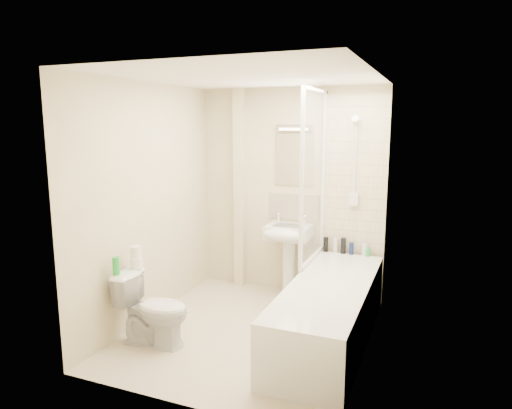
% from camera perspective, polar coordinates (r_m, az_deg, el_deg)
% --- Properties ---
extents(floor, '(2.50, 2.50, 0.00)m').
position_cam_1_polar(floor, '(4.59, -0.85, -15.66)').
color(floor, beige).
rests_on(floor, ground).
extents(wall_back, '(2.20, 0.02, 2.40)m').
position_cam_1_polar(wall_back, '(5.37, 4.29, 1.56)').
color(wall_back, beige).
rests_on(wall_back, ground).
extents(wall_left, '(0.02, 2.50, 2.40)m').
position_cam_1_polar(wall_left, '(4.74, -13.25, 0.17)').
color(wall_left, beige).
rests_on(wall_left, ground).
extents(wall_right, '(0.02, 2.50, 2.40)m').
position_cam_1_polar(wall_right, '(3.92, 14.08, -1.90)').
color(wall_right, beige).
rests_on(wall_right, ground).
extents(ceiling, '(2.20, 2.50, 0.02)m').
position_cam_1_polar(ceiling, '(4.15, -0.94, 15.69)').
color(ceiling, white).
rests_on(ceiling, wall_back).
extents(tile_back, '(0.70, 0.01, 1.75)m').
position_cam_1_polar(tile_back, '(5.15, 12.26, 3.52)').
color(tile_back, beige).
rests_on(tile_back, wall_back).
extents(tile_right, '(0.01, 2.10, 1.75)m').
position_cam_1_polar(tile_right, '(4.01, 14.30, 1.60)').
color(tile_right, beige).
rests_on(tile_right, wall_right).
extents(pipe_boxing, '(0.12, 0.12, 2.40)m').
position_cam_1_polar(pipe_boxing, '(5.53, -2.04, 1.84)').
color(pipe_boxing, beige).
rests_on(pipe_boxing, ground).
extents(splashback, '(0.60, 0.02, 0.30)m').
position_cam_1_polar(splashback, '(5.37, 4.74, -0.28)').
color(splashback, beige).
rests_on(splashback, wall_back).
extents(mirror, '(0.46, 0.01, 0.60)m').
position_cam_1_polar(mirror, '(5.30, 4.82, 5.58)').
color(mirror, white).
rests_on(mirror, wall_back).
extents(strip_light, '(0.42, 0.07, 0.07)m').
position_cam_1_polar(strip_light, '(5.26, 4.80, 9.58)').
color(strip_light, silver).
rests_on(strip_light, wall_back).
extents(bathtub, '(0.70, 2.10, 0.55)m').
position_cam_1_polar(bathtub, '(4.37, 9.13, -13.00)').
color(bathtub, white).
rests_on(bathtub, ground).
extents(shower_screen, '(0.04, 0.92, 1.80)m').
position_cam_1_polar(shower_screen, '(4.79, 7.24, 3.49)').
color(shower_screen, white).
rests_on(shower_screen, bathtub).
extents(shower_fixture, '(0.10, 0.16, 0.99)m').
position_cam_1_polar(shower_fixture, '(5.10, 12.21, 4.82)').
color(shower_fixture, white).
rests_on(shower_fixture, wall_back).
extents(pedestal_sink, '(0.50, 0.47, 0.96)m').
position_cam_1_polar(pedestal_sink, '(5.24, 3.94, -4.52)').
color(pedestal_sink, white).
rests_on(pedestal_sink, ground).
extents(bottle_black_a, '(0.05, 0.05, 0.17)m').
position_cam_1_polar(bottle_black_a, '(5.28, 8.72, -4.95)').
color(bottle_black_a, black).
rests_on(bottle_black_a, bathtub).
extents(bottle_white_a, '(0.05, 0.05, 0.16)m').
position_cam_1_polar(bottle_white_a, '(5.26, 9.91, -5.08)').
color(bottle_white_a, silver).
rests_on(bottle_white_a, bathtub).
extents(bottle_black_b, '(0.06, 0.06, 0.18)m').
position_cam_1_polar(bottle_black_b, '(5.24, 10.85, -5.08)').
color(bottle_black_b, black).
rests_on(bottle_black_b, bathtub).
extents(bottle_blue, '(0.05, 0.05, 0.13)m').
position_cam_1_polar(bottle_blue, '(5.23, 11.84, -5.41)').
color(bottle_blue, navy).
rests_on(bottle_blue, bathtub).
extents(bottle_white_b, '(0.06, 0.06, 0.14)m').
position_cam_1_polar(bottle_white_b, '(5.21, 13.43, -5.52)').
color(bottle_white_b, silver).
rests_on(bottle_white_b, bathtub).
extents(bottle_green, '(0.06, 0.06, 0.09)m').
position_cam_1_polar(bottle_green, '(5.21, 13.76, -5.77)').
color(bottle_green, green).
rests_on(bottle_green, bathtub).
extents(toilet, '(0.48, 0.72, 0.67)m').
position_cam_1_polar(toilet, '(4.35, -12.70, -12.62)').
color(toilet, white).
rests_on(toilet, ground).
extents(toilet_roll_lower, '(0.11, 0.11, 0.10)m').
position_cam_1_polar(toilet_roll_lower, '(4.41, -14.72, -7.07)').
color(toilet_roll_lower, white).
rests_on(toilet_roll_lower, toilet).
extents(toilet_roll_upper, '(0.10, 0.10, 0.11)m').
position_cam_1_polar(toilet_roll_upper, '(4.39, -14.81, -5.76)').
color(toilet_roll_upper, white).
rests_on(toilet_roll_upper, toilet_roll_lower).
extents(green_bottle, '(0.06, 0.06, 0.16)m').
position_cam_1_polar(green_bottle, '(4.27, -17.09, -7.34)').
color(green_bottle, green).
rests_on(green_bottle, toilet).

